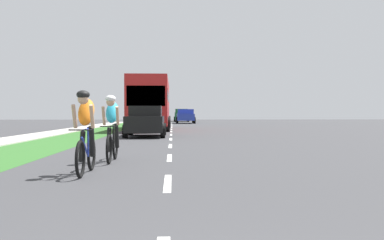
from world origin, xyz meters
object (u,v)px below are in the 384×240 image
cyclist_lead (86,132)px  sedan_black (146,121)px  pickup_blue (185,116)px  bus_red (151,102)px  suv_dark_green (181,115)px  cyclist_trailing (112,128)px

cyclist_lead → sedan_black: size_ratio=0.40×
cyclist_lead → pickup_blue: bearing=85.7°
sedan_black → bus_red: (-0.22, 9.28, 1.21)m
suv_dark_green → pickup_blue: bearing=-88.7°
bus_red → suv_dark_green: (2.80, 29.76, -1.03)m
bus_red → sedan_black: bearing=-88.6°
cyclist_lead → bus_red: 22.53m
cyclist_trailing → pickup_blue: bearing=85.7°
cyclist_trailing → bus_red: 20.44m
sedan_black → pickup_blue: (2.83, 28.33, 0.06)m
sedan_black → suv_dark_green: size_ratio=0.91×
bus_red → suv_dark_green: size_ratio=2.47×
suv_dark_green → bus_red: bearing=-95.4°
bus_red → pickup_blue: size_ratio=2.27×
cyclist_trailing → sedan_black: (0.11, 11.12, -0.04)m
cyclist_lead → cyclist_trailing: size_ratio=1.00×
pickup_blue → cyclist_lead: bearing=-94.3°
cyclist_trailing → bus_red: size_ratio=0.15×
cyclist_lead → suv_dark_green: suv_dark_green is taller
sedan_black → pickup_blue: pickup_blue is taller
sedan_black → pickup_blue: size_ratio=0.84×
bus_red → pickup_blue: 19.32m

